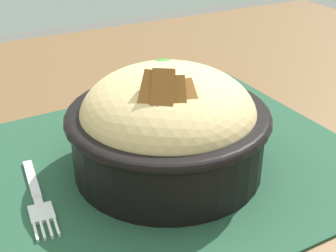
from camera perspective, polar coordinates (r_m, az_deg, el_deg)
table at (r=0.56m, az=-7.60°, el=-10.01°), size 1.40×0.95×0.75m
placemat at (r=0.51m, az=-3.19°, el=-5.17°), size 0.49×0.37×0.00m
bowl at (r=0.49m, az=-0.00°, el=0.14°), size 0.22×0.22×0.13m
fork at (r=0.48m, az=-15.15°, el=-8.41°), size 0.03×0.13×0.00m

